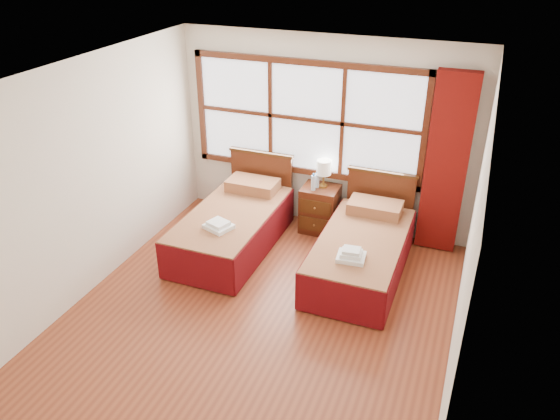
% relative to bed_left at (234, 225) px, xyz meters
% --- Properties ---
extents(floor, '(4.50, 4.50, 0.00)m').
position_rel_bed_left_xyz_m(floor, '(0.87, -1.20, -0.30)').
color(floor, brown).
rests_on(floor, ground).
extents(ceiling, '(4.50, 4.50, 0.00)m').
position_rel_bed_left_xyz_m(ceiling, '(0.87, -1.20, 2.30)').
color(ceiling, white).
rests_on(ceiling, wall_back).
extents(wall_back, '(4.00, 0.00, 4.00)m').
position_rel_bed_left_xyz_m(wall_back, '(0.87, 1.05, 1.00)').
color(wall_back, silver).
rests_on(wall_back, floor).
extents(wall_left, '(0.00, 4.50, 4.50)m').
position_rel_bed_left_xyz_m(wall_left, '(-1.13, -1.20, 1.00)').
color(wall_left, silver).
rests_on(wall_left, floor).
extents(wall_right, '(0.00, 4.50, 4.50)m').
position_rel_bed_left_xyz_m(wall_right, '(2.87, -1.20, 1.00)').
color(wall_right, silver).
rests_on(wall_right, floor).
extents(window, '(3.16, 0.06, 1.56)m').
position_rel_bed_left_xyz_m(window, '(0.62, 1.01, 1.20)').
color(window, white).
rests_on(window, wall_back).
extents(curtain, '(0.50, 0.16, 2.30)m').
position_rel_bed_left_xyz_m(curtain, '(2.47, 0.91, 0.87)').
color(curtain, maroon).
rests_on(curtain, wall_back).
extents(bed_left, '(1.01, 2.03, 0.98)m').
position_rel_bed_left_xyz_m(bed_left, '(0.00, 0.00, 0.00)').
color(bed_left, '#44250E').
rests_on(bed_left, floor).
extents(bed_right, '(0.98, 2.00, 0.95)m').
position_rel_bed_left_xyz_m(bed_right, '(1.70, 0.00, -0.01)').
color(bed_right, '#44250E').
rests_on(bed_right, floor).
extents(nightstand, '(0.48, 0.48, 0.65)m').
position_rel_bed_left_xyz_m(nightstand, '(0.92, 0.80, 0.02)').
color(nightstand, '#4E2111').
rests_on(nightstand, floor).
extents(towels_left, '(0.38, 0.36, 0.09)m').
position_rel_bed_left_xyz_m(towels_left, '(0.04, -0.48, 0.26)').
color(towels_left, white).
rests_on(towels_left, bed_left).
extents(towels_right, '(0.33, 0.30, 0.13)m').
position_rel_bed_left_xyz_m(towels_right, '(1.70, -0.55, 0.26)').
color(towels_right, white).
rests_on(towels_right, bed_right).
extents(lamp, '(0.19, 0.19, 0.38)m').
position_rel_bed_left_xyz_m(lamp, '(0.94, 0.84, 0.61)').
color(lamp, '#B68B3A').
rests_on(lamp, nightstand).
extents(bottle_near, '(0.06, 0.06, 0.23)m').
position_rel_bed_left_xyz_m(bottle_near, '(0.85, 0.70, 0.45)').
color(bottle_near, silver).
rests_on(bottle_near, nightstand).
extents(bottle_far, '(0.06, 0.06, 0.22)m').
position_rel_bed_left_xyz_m(bottle_far, '(0.87, 0.80, 0.45)').
color(bottle_far, silver).
rests_on(bottle_far, nightstand).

